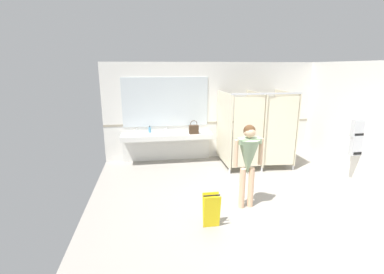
# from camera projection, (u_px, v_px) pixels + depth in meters

# --- Properties ---
(ground_plane) EXTENTS (6.40, 6.98, 0.10)m
(ground_plane) POSITION_uv_depth(u_px,v_px,m) (254.00, 212.00, 5.19)
(ground_plane) COLOR gray
(wall_back) EXTENTS (6.40, 0.12, 2.77)m
(wall_back) POSITION_uv_depth(u_px,v_px,m) (216.00, 111.00, 7.94)
(wall_back) COLOR silver
(wall_back) RESTS_ON ground_plane
(wall_back_tile_band) EXTENTS (6.40, 0.01, 0.06)m
(wall_back_tile_band) POSITION_uv_depth(u_px,v_px,m) (216.00, 122.00, 7.96)
(wall_back_tile_band) COLOR #9E937F
(wall_back_tile_band) RESTS_ON wall_back
(vanity_counter) EXTENTS (2.49, 0.57, 0.96)m
(vanity_counter) POSITION_uv_depth(u_px,v_px,m) (167.00, 140.00, 7.65)
(vanity_counter) COLOR silver
(vanity_counter) RESTS_ON ground_plane
(mirror_panel) EXTENTS (2.39, 0.02, 1.37)m
(mirror_panel) POSITION_uv_depth(u_px,v_px,m) (166.00, 102.00, 7.58)
(mirror_panel) COLOR silver
(mirror_panel) RESTS_ON wall_back
(bathroom_stalls) EXTENTS (1.79, 1.43, 2.03)m
(bathroom_stalls) POSITION_uv_depth(u_px,v_px,m) (257.00, 128.00, 7.23)
(bathroom_stalls) COLOR beige
(bathroom_stalls) RESTS_ON ground_plane
(paper_towel_dispenser_upper) EXTENTS (0.38, 0.13, 0.40)m
(paper_towel_dispenser_upper) POSITION_uv_depth(u_px,v_px,m) (360.00, 128.00, 6.19)
(paper_towel_dispenser_upper) COLOR #B7BABF
(paper_towel_dispenser_upper) RESTS_ON wall_side_right
(paper_towel_dispenser_lower) EXTENTS (0.35, 0.13, 0.47)m
(paper_towel_dispenser_lower) POSITION_uv_depth(u_px,v_px,m) (358.00, 145.00, 6.27)
(paper_towel_dispenser_lower) COLOR #B7BABF
(paper_towel_dispenser_lower) RESTS_ON wall_side_right
(person_standing) EXTENTS (0.57, 0.43, 1.62)m
(person_standing) POSITION_uv_depth(u_px,v_px,m) (248.00, 157.00, 5.02)
(person_standing) COLOR #DBAD89
(person_standing) RESTS_ON ground_plane
(handbag) EXTENTS (0.26, 0.15, 0.37)m
(handbag) POSITION_uv_depth(u_px,v_px,m) (194.00, 129.00, 7.45)
(handbag) COLOR #3F2D1E
(handbag) RESTS_ON vanity_counter
(soap_dispenser) EXTENTS (0.07, 0.07, 0.19)m
(soap_dispenser) POSITION_uv_depth(u_px,v_px,m) (150.00, 130.00, 7.58)
(soap_dispenser) COLOR teal
(soap_dispenser) RESTS_ON vanity_counter
(paper_cup) EXTENTS (0.07, 0.07, 0.09)m
(paper_cup) POSITION_uv_depth(u_px,v_px,m) (186.00, 132.00, 7.51)
(paper_cup) COLOR white
(paper_cup) RESTS_ON vanity_counter
(wet_floor_sign) EXTENTS (0.28, 0.19, 0.59)m
(wet_floor_sign) POSITION_uv_depth(u_px,v_px,m) (211.00, 210.00, 4.54)
(wet_floor_sign) COLOR yellow
(wet_floor_sign) RESTS_ON ground_plane
(floor_drain_cover) EXTENTS (0.14, 0.14, 0.01)m
(floor_drain_cover) POSITION_uv_depth(u_px,v_px,m) (302.00, 198.00, 5.60)
(floor_drain_cover) COLOR #B7BABF
(floor_drain_cover) RESTS_ON ground_plane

